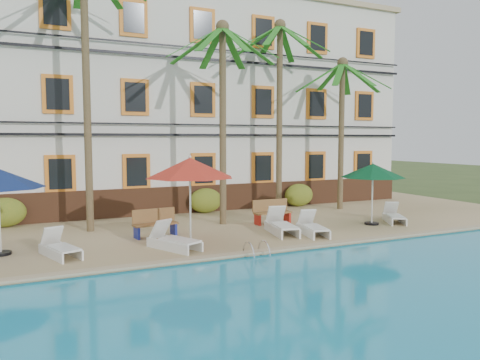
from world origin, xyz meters
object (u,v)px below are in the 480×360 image
lounger_b (60,247)px  lounger_c (173,240)px  palm_d (280,90)px  pool_ladder (256,254)px  bench_left (155,223)px  umbrella_green (373,171)px  lounger_e (312,227)px  palm_e (342,111)px  umbrella_red (190,168)px  bench_right (272,211)px  palm_b (86,56)px  lounger_d (281,225)px  lounger_f (394,216)px  palm_c (223,94)px

lounger_b → lounger_c: bearing=-8.9°
palm_d → pool_ladder: palm_d is taller
bench_left → umbrella_green: bearing=-9.6°
lounger_c → lounger_e: lounger_c is taller
lounger_e → bench_left: size_ratio=1.19×
palm_e → lounger_e: (-4.55, -4.47, -4.29)m
umbrella_red → bench_right: (4.04, 2.09, -1.90)m
palm_b → palm_e: 11.48m
palm_e → lounger_b: bearing=-162.4°
palm_b → palm_d: (8.22, 0.90, -0.74)m
palm_e → bench_left: bearing=-165.5°
palm_e → lounger_d: size_ratio=3.46×
palm_e → bench_right: (-4.76, -1.99, -4.09)m
umbrella_green → lounger_c: 8.29m
palm_e → umbrella_red: size_ratio=2.52×
lounger_b → lounger_d: lounger_d is taller
palm_d → umbrella_red: 7.77m
palm_d → lounger_f: (2.83, -4.14, -5.14)m
palm_b → palm_d: palm_b is taller
palm_c → palm_e: 6.65m
umbrella_green → bench_right: bearing=151.2°
palm_b → bench_left: size_ratio=6.32×
pool_ladder → lounger_e: bearing=28.3°
palm_c → lounger_c: size_ratio=4.07×
lounger_b → bench_right: size_ratio=1.18×
lounger_c → palm_b: bearing=115.7°
palm_d → bench_right: palm_d is taller
lounger_e → bench_left: 5.36m
palm_d → lounger_b: 11.60m
palm_b → pool_ladder: palm_b is taller
lounger_c → bench_right: size_ratio=1.25×
lounger_e → lounger_f: bearing=8.5°
palm_d → lounger_b: palm_d is taller
lounger_d → bench_left: size_ratio=1.31×
bench_left → palm_e: bearing=14.5°
lounger_b → pool_ladder: size_ratio=2.40×
lounger_d → lounger_e: size_ratio=1.10×
palm_e → lounger_c: size_ratio=3.70×
lounger_f → pool_ladder: (-7.21, -2.23, -0.25)m
palm_e → lounger_f: bearing=-94.5°
umbrella_green → lounger_c: umbrella_green is taller
umbrella_red → lounger_b: 4.36m
bench_left → pool_ladder: 4.15m
lounger_d → bench_right: 1.99m
palm_e → lounger_f: (-0.30, -3.84, -4.30)m
lounger_f → pool_ladder: lounger_f is taller
lounger_e → bench_left: bench_left is taller
lounger_c → bench_left: (-0.03, 2.03, 0.20)m
palm_b → lounger_d: bearing=-28.8°
bench_right → palm_d: bearing=54.6°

